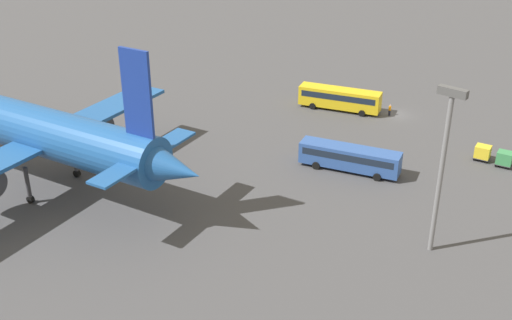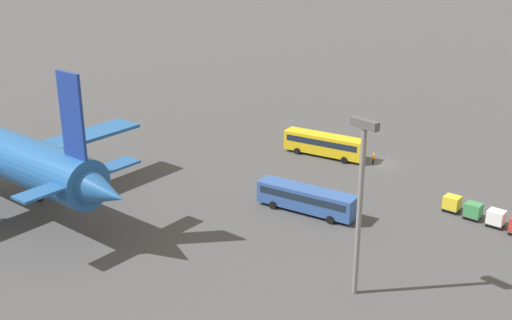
{
  "view_description": "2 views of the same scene",
  "coord_description": "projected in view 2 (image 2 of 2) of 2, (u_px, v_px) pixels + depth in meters",
  "views": [
    {
      "loc": [
        -41.91,
        83.71,
        37.77
      ],
      "look_at": [
        2.8,
        30.26,
        2.91
      ],
      "focal_mm": 45.0,
      "sensor_mm": 36.0,
      "label": 1
    },
    {
      "loc": [
        -54.46,
        72.87,
        34.1
      ],
      "look_at": [
        4.62,
        20.75,
        4.43
      ],
      "focal_mm": 45.0,
      "sensor_mm": 36.0,
      "label": 2
    }
  ],
  "objects": [
    {
      "name": "cargo_cart_yellow",
      "position": [
        452.0,
        203.0,
        79.3
      ],
      "size": [
        2.25,
        1.99,
        2.06
      ],
      "rotation": [
        0.0,
        0.0,
        0.17
      ],
      "color": "#38383D",
      "rests_on": "ground"
    },
    {
      "name": "cargo_cart_white",
      "position": [
        496.0,
        217.0,
        75.41
      ],
      "size": [
        2.25,
        1.99,
        2.06
      ],
      "rotation": [
        0.0,
        0.0,
        0.17
      ],
      "color": "#38383D",
      "rests_on": "ground"
    },
    {
      "name": "shuttle_bus_far",
      "position": [
        307.0,
        198.0,
        78.95
      ],
      "size": [
        13.03,
        6.23,
        3.18
      ],
      "rotation": [
        0.0,
        0.0,
        0.29
      ],
      "color": "#2D5199",
      "rests_on": "ground"
    },
    {
      "name": "shuttle_bus_near",
      "position": [
        324.0,
        143.0,
        97.72
      ],
      "size": [
        12.86,
        6.39,
        3.4
      ],
      "rotation": [
        0.0,
        0.0,
        0.31
      ],
      "color": "gold",
      "rests_on": "ground"
    },
    {
      "name": "ground_plane",
      "position": [
        381.0,
        164.0,
        95.35
      ],
      "size": [
        600.0,
        600.0,
        0.0
      ],
      "primitive_type": "plane",
      "color": "#424244"
    },
    {
      "name": "light_pole",
      "position": [
        361.0,
        191.0,
        58.61
      ],
      "size": [
        2.8,
        0.7,
        17.62
      ],
      "color": "slate",
      "rests_on": "ground"
    },
    {
      "name": "worker_person",
      "position": [
        373.0,
        158.0,
        94.93
      ],
      "size": [
        0.38,
        0.38,
        1.74
      ],
      "color": "#1E1E2D",
      "rests_on": "ground"
    },
    {
      "name": "airplane",
      "position": [
        0.0,
        152.0,
        78.28
      ],
      "size": [
        45.95,
        38.76,
        19.59
      ],
      "rotation": [
        0.0,
        0.0,
        0.17
      ],
      "color": "#1E5193",
      "rests_on": "ground"
    },
    {
      "name": "cargo_cart_green",
      "position": [
        473.0,
        210.0,
        77.31
      ],
      "size": [
        2.25,
        1.99,
        2.06
      ],
      "rotation": [
        0.0,
        0.0,
        0.17
      ],
      "color": "#38383D",
      "rests_on": "ground"
    }
  ]
}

